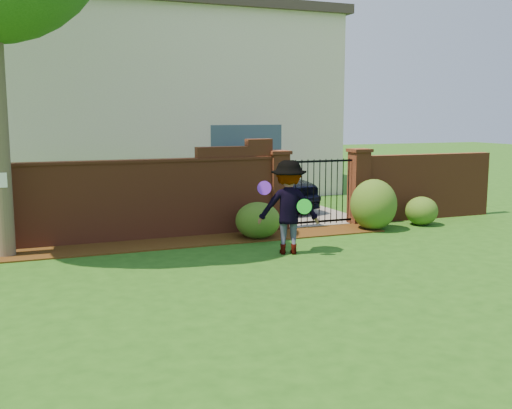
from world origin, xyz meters
name	(u,v)px	position (x,y,z in m)	size (l,w,h in m)	color
ground	(242,283)	(0.00, 0.00, -0.01)	(80.00, 80.00, 0.01)	#1E4D13
mulch_bed	(144,245)	(-0.95, 3.34, 0.01)	(11.10, 1.08, 0.03)	#371F0A
brick_wall	(86,201)	(-2.01, 4.00, 0.93)	(8.70, 0.31, 2.16)	brown
brick_wall_return	(425,186)	(6.60, 4.00, 0.85)	(4.00, 0.25, 1.70)	brown
pillar_left	(278,190)	(2.40, 4.00, 0.96)	(0.50, 0.50, 1.88)	brown
pillar_right	(359,186)	(4.60, 4.00, 0.96)	(0.50, 0.50, 1.88)	brown
iron_gate	(319,192)	(3.50, 4.00, 0.85)	(1.78, 0.03, 1.60)	black
driveway	(258,204)	(3.50, 8.00, 0.01)	(3.20, 8.00, 0.01)	slate
house	(149,102)	(1.00, 12.00, 3.16)	(12.40, 6.40, 6.30)	beige
car	(260,181)	(3.24, 7.20, 0.80)	(1.89, 4.71, 1.60)	black
paper_notice	(1,180)	(-3.60, 3.21, 1.50)	(0.20, 0.01, 0.28)	white
shrub_left	(258,220)	(1.55, 3.18, 0.41)	(0.99, 0.99, 0.81)	#265218
shrub_middle	(374,205)	(4.49, 3.13, 0.61)	(1.10, 1.10, 1.21)	#265218
shrub_right	(422,211)	(5.94, 3.22, 0.35)	(0.80, 0.80, 0.71)	#265218
man	(288,208)	(1.56, 1.60, 0.92)	(1.19, 0.68, 1.84)	gray
frisbee_purple	(264,188)	(1.08, 1.66, 1.32)	(0.27, 0.27, 0.03)	#5F1EBF
frisbee_green	(304,206)	(1.74, 1.26, 0.98)	(0.29, 0.29, 0.03)	green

